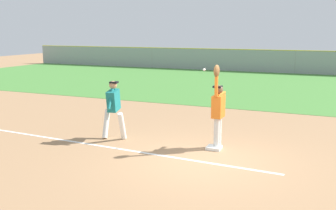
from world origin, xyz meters
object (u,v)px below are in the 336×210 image
Objects in this scene: fielder at (218,108)px; baseball at (204,70)px; parked_car_green at (189,58)px; parked_car_black at (249,59)px; runner at (114,106)px; first_base at (214,148)px; parked_car_silver at (323,61)px.

fielder reaches higher than baseball.
parked_car_black is (5.44, 0.41, 0.00)m from parked_car_green.
parked_car_green is (-9.19, 23.70, -1.41)m from baseball.
runner is 25.23m from parked_car_green.
parked_car_silver is at bearing 85.84° from first_base.
parked_car_black reaches higher than first_base.
fielder is 0.51× the size of parked_car_green.
parked_car_green is at bearing 176.89° from parked_car_silver.
baseball is (2.53, 0.64, 1.09)m from runner.
first_base is at bearing -70.58° from parked_car_green.
baseball is 25.46m from parked_car_green.
first_base is 24.60m from parked_car_silver.
parked_car_silver is (4.78, 24.70, -0.32)m from runner.
first_base is 24.93m from parked_car_black.
fielder reaches higher than parked_car_green.
runner reaches higher than parked_car_green.
baseball is 0.02× the size of parked_car_green.
parked_car_green is at bearing 111.20° from baseball.
parked_car_green and parked_car_black have the same top height.
parked_car_green is 5.46m from parked_car_black.
fielder is at bearing -70.37° from parked_car_green.
parked_car_black is (-4.21, 24.56, 0.63)m from first_base.
baseball reaches higher than parked_car_silver.
fielder is 25.91m from parked_car_green.
baseball is at bearing -31.65° from fielder.
parked_car_green is at bearing -175.39° from parked_car_black.
runner reaches higher than parked_car_silver.
baseball is (-0.51, 0.33, 0.96)m from fielder.
parked_car_black is (-1.22, 24.74, -0.32)m from runner.
runner is (-3.04, -0.31, -0.12)m from fielder.
runner is 25.16m from parked_car_silver.
fielder is at bearing -3.57° from runner.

